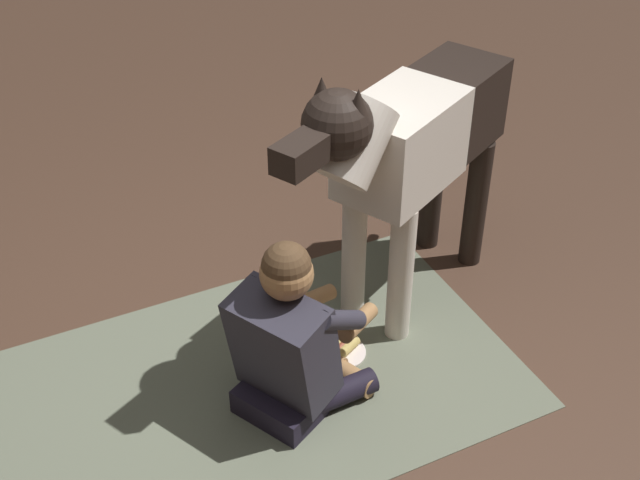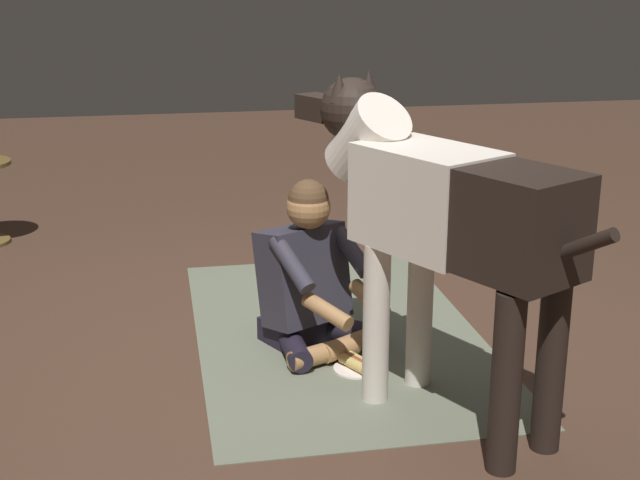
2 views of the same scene
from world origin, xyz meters
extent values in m
plane|color=#4A3225|center=(0.00, 0.00, 0.00)|extent=(14.30, 14.30, 0.00)
cube|color=#666C59|center=(0.08, -0.16, 0.00)|extent=(2.28, 1.40, 0.01)
cube|color=black|center=(0.04, 0.04, 0.06)|extent=(0.37, 0.41, 0.12)
cylinder|color=black|center=(-0.03, -0.17, 0.07)|extent=(0.33, 0.38, 0.11)
cylinder|color=#AD7C4D|center=(-0.20, -0.18, 0.06)|extent=(0.27, 0.36, 0.09)
cylinder|color=black|center=(-0.17, 0.10, 0.07)|extent=(0.40, 0.13, 0.11)
cylinder|color=#AD7C4D|center=(-0.27, -0.03, 0.06)|extent=(0.23, 0.37, 0.09)
cube|color=#312F3B|center=(0.01, 0.02, 0.35)|extent=(0.44, 0.49, 0.50)
cylinder|color=#312F3B|center=(-0.04, -0.20, 0.48)|extent=(0.30, 0.21, 0.24)
cylinder|color=#AD7C4D|center=(-0.24, -0.25, 0.30)|extent=(0.28, 0.15, 0.12)
cylinder|color=#312F3B|center=(-0.20, 0.11, 0.48)|extent=(0.30, 0.21, 0.24)
cylinder|color=#AD7C4D|center=(-0.36, -0.03, 0.30)|extent=(0.26, 0.22, 0.12)
sphere|color=#AD7C4D|center=(-0.03, 0.00, 0.70)|extent=(0.21, 0.21, 0.21)
sphere|color=brown|center=(-0.03, 0.00, 0.73)|extent=(0.19, 0.19, 0.19)
cylinder|color=silver|center=(-0.65, -0.18, 0.35)|extent=(0.11, 0.11, 0.70)
cylinder|color=silver|center=(-0.54, -0.40, 0.35)|extent=(0.11, 0.11, 0.70)
cylinder|color=black|center=(-1.28, -0.50, 0.35)|extent=(0.11, 0.11, 0.70)
cylinder|color=black|center=(-1.16, -0.73, 0.35)|extent=(0.11, 0.11, 0.70)
cube|color=silver|center=(-0.73, -0.36, 0.90)|extent=(0.66, 0.58, 0.41)
cube|color=black|center=(-1.10, -0.55, 0.90)|extent=(0.59, 0.53, 0.39)
cylinder|color=silver|center=(-0.40, -0.19, 1.08)|extent=(0.47, 0.41, 0.40)
sphere|color=black|center=(-0.31, -0.14, 1.20)|extent=(0.27, 0.27, 0.27)
cube|color=black|center=(-0.10, -0.04, 1.18)|extent=(0.24, 0.20, 0.11)
cone|color=black|center=(-0.35, -0.07, 1.30)|extent=(0.13, 0.13, 0.12)
cone|color=black|center=(-0.28, -0.22, 1.30)|extent=(0.13, 0.13, 0.12)
cylinder|color=black|center=(-1.33, -0.67, 0.86)|extent=(0.34, 0.21, 0.24)
cylinder|color=white|center=(-0.36, -0.17, 0.01)|extent=(0.22, 0.22, 0.01)
cylinder|color=tan|center=(-0.35, -0.19, 0.04)|extent=(0.17, 0.12, 0.05)
cylinder|color=tan|center=(-0.37, -0.15, 0.04)|extent=(0.17, 0.12, 0.05)
cylinder|color=brown|center=(-0.36, -0.17, 0.04)|extent=(0.17, 0.11, 0.04)
camera|label=1|loc=(0.96, 2.31, 2.68)|focal=47.41mm
camera|label=2|loc=(-4.00, 0.69, 1.80)|focal=49.91mm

